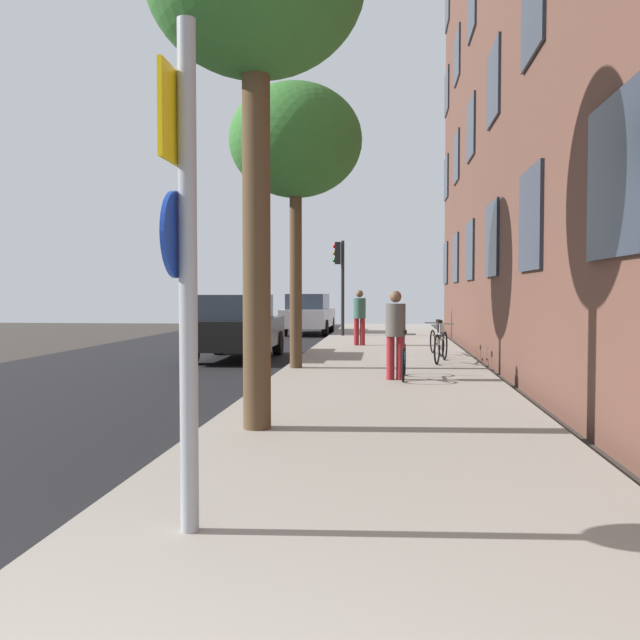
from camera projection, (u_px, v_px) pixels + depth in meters
ground_plane at (236, 364)px, 16.47m from camera, size 41.80×41.80×0.00m
road_asphalt at (149, 363)px, 16.67m from camera, size 7.00×38.00×0.01m
sidewalk at (385, 363)px, 16.12m from camera, size 4.20×38.00×0.12m
sign_post at (184, 247)px, 4.52m from camera, size 0.15×0.60×3.31m
traffic_light at (340, 270)px, 25.41m from camera, size 0.43×0.24×3.44m
tree_far at (296, 142)px, 14.38m from camera, size 2.74×2.74×5.85m
bicycle_0 at (404, 360)px, 12.69m from camera, size 0.42×1.62×0.89m
bicycle_1 at (441, 346)px, 15.66m from camera, size 0.55×1.72×0.95m
bicycle_2 at (437, 341)px, 17.54m from camera, size 0.42×1.61×0.89m
pedestrian_0 at (395, 329)px, 12.53m from camera, size 0.50×0.50×1.60m
pedestrian_1 at (360, 314)px, 20.73m from camera, size 0.40×0.40×1.64m
car_0 at (237, 326)px, 17.49m from camera, size 1.84×4.04×1.62m
car_1 at (309, 314)px, 28.01m from camera, size 1.81×4.41×1.62m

